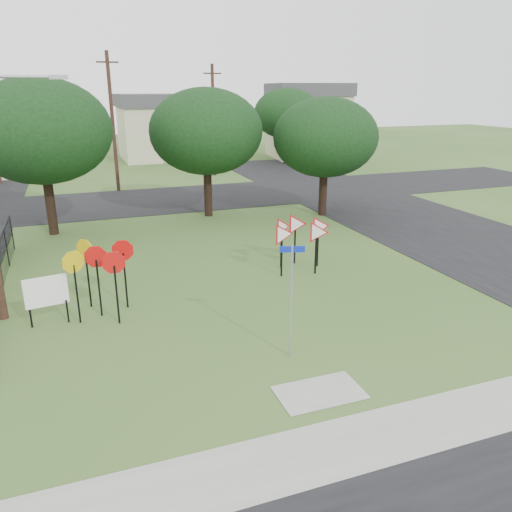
{
  "coord_description": "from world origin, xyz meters",
  "views": [
    {
      "loc": [
        -4.81,
        -11.23,
        6.7
      ],
      "look_at": [
        0.41,
        3.0,
        1.6
      ],
      "focal_mm": 35.0,
      "sensor_mm": 36.0,
      "label": 1
    }
  ],
  "objects": [
    {
      "name": "tree_near_mid",
      "position": [
        2.0,
        15.0,
        4.54
      ],
      "size": [
        6.0,
        6.0,
        6.8
      ],
      "color": "black",
      "rests_on": "ground"
    },
    {
      "name": "stop_sign_cluster",
      "position": [
        -4.38,
        3.71,
        1.7
      ],
      "size": [
        2.14,
        1.86,
        2.28
      ],
      "color": "black",
      "rests_on": "ground"
    },
    {
      "name": "street_far",
      "position": [
        0.0,
        20.0,
        0.01
      ],
      "size": [
        60.0,
        8.0,
        0.02
      ],
      "primitive_type": "cube",
      "color": "black",
      "rests_on": "ground"
    },
    {
      "name": "far_pole_b",
      "position": [
        6.0,
        28.0,
        4.35
      ],
      "size": [
        1.4,
        0.24,
        8.5
      ],
      "color": "#3E271C",
      "rests_on": "ground"
    },
    {
      "name": "far_pole_a",
      "position": [
        -2.0,
        24.0,
        4.6
      ],
      "size": [
        1.4,
        0.24,
        9.0
      ],
      "color": "#3E271C",
      "rests_on": "ground"
    },
    {
      "name": "sidewalk",
      "position": [
        0.0,
        -4.2,
        0.01
      ],
      "size": [
        30.0,
        1.6,
        0.02
      ],
      "primitive_type": "cube",
      "color": "gray",
      "rests_on": "ground"
    },
    {
      "name": "curb_pad",
      "position": [
        0.0,
        -2.4,
        0.01
      ],
      "size": [
        2.0,
        1.2,
        0.02
      ],
      "primitive_type": "cube",
      "color": "gray",
      "rests_on": "ground"
    },
    {
      "name": "ground",
      "position": [
        0.0,
        0.0,
        0.0
      ],
      "size": [
        140.0,
        140.0,
        0.0
      ],
      "primitive_type": "plane",
      "color": "#335620"
    },
    {
      "name": "info_board",
      "position": [
        -5.94,
        3.53,
        1.02
      ],
      "size": [
        1.21,
        0.24,
        1.53
      ],
      "color": "black",
      "rests_on": "ground"
    },
    {
      "name": "house_right",
      "position": [
        18.0,
        36.0,
        3.65
      ],
      "size": [
        8.3,
        8.3,
        7.2
      ],
      "color": "beige",
      "rests_on": "ground"
    },
    {
      "name": "house_mid",
      "position": [
        4.0,
        40.0,
        3.15
      ],
      "size": [
        8.4,
        8.4,
        6.2
      ],
      "color": "beige",
      "rests_on": "ground"
    },
    {
      "name": "tree_far_right",
      "position": [
        14.0,
        32.0,
        4.54
      ],
      "size": [
        6.0,
        6.0,
        6.8
      ],
      "color": "black",
      "rests_on": "ground"
    },
    {
      "name": "street_name_sign",
      "position": [
        0.03,
        -0.6,
        1.74
      ],
      "size": [
        0.61,
        0.2,
        3.04
      ],
      "color": "#9CA0A5",
      "rests_on": "ground"
    },
    {
      "name": "tree_near_left",
      "position": [
        -6.0,
        14.0,
        4.86
      ],
      "size": [
        6.4,
        6.4,
        7.27
      ],
      "color": "black",
      "rests_on": "ground"
    },
    {
      "name": "planting_strip",
      "position": [
        0.0,
        -5.4,
        0.01
      ],
      "size": [
        30.0,
        0.8,
        0.02
      ],
      "primitive_type": "cube",
      "color": "#335620",
      "rests_on": "ground"
    },
    {
      "name": "tree_near_right",
      "position": [
        8.0,
        13.0,
        4.22
      ],
      "size": [
        5.6,
        5.6,
        6.33
      ],
      "color": "black",
      "rests_on": "ground"
    },
    {
      "name": "yield_sign_cluster",
      "position": [
        3.02,
        5.4,
        1.55
      ],
      "size": [
        2.68,
        1.63,
        2.09
      ],
      "color": "black",
      "rests_on": "ground"
    },
    {
      "name": "street_right",
      "position": [
        12.0,
        10.0,
        0.01
      ],
      "size": [
        8.0,
        50.0,
        0.02
      ],
      "primitive_type": "cube",
      "color": "black",
      "rests_on": "ground"
    }
  ]
}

